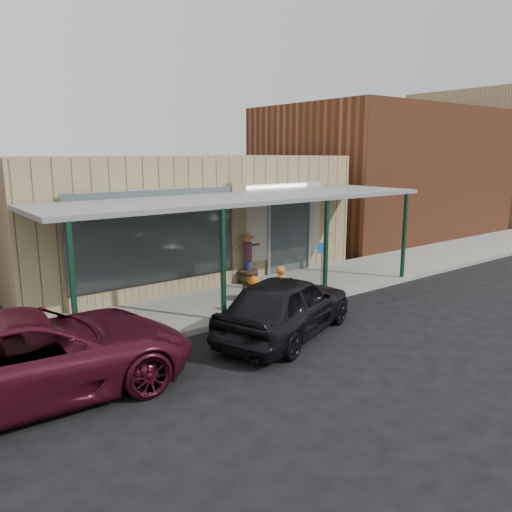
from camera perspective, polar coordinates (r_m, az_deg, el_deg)
ground at (r=12.45m, az=8.95°, el=-8.79°), size 120.00×120.00×0.00m
sidewalk at (r=15.00m, az=-1.02°, el=-4.75°), size 40.00×3.20×0.15m
storefront at (r=18.39m, az=-9.51°, el=4.61°), size 12.00×6.25×4.20m
awning at (r=14.40m, az=-0.97°, el=6.48°), size 12.00×3.00×3.04m
block_buildings_near at (r=20.15m, az=-5.96°, el=10.10°), size 61.00×8.00×8.00m
barrel_scarecrow at (r=16.23m, az=-0.93°, el=-1.14°), size 1.00×0.76×1.66m
barrel_pumpkin at (r=14.39m, az=-0.27°, el=-4.04°), size 0.78×0.78×0.76m
handicap_sign at (r=15.33m, az=7.54°, el=-0.46°), size 0.30×0.11×1.50m
parked_sedan at (r=11.98m, az=3.45°, el=-5.66°), size 4.79×3.29×1.51m
car_maroon at (r=9.88m, az=-24.16°, el=-10.35°), size 5.86×2.87×1.60m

